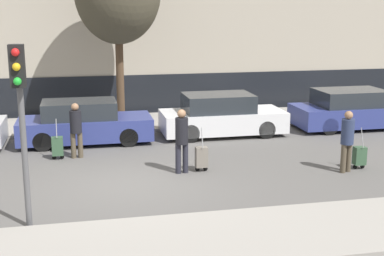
% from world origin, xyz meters
% --- Properties ---
extents(ground_plane, '(80.00, 80.00, 0.00)m').
position_xyz_m(ground_plane, '(0.00, 0.00, 0.00)').
color(ground_plane, '#565451').
extents(sidewalk_near, '(28.00, 2.50, 0.12)m').
position_xyz_m(sidewalk_near, '(0.00, -3.75, 0.06)').
color(sidewalk_near, gray).
rests_on(sidewalk_near, ground_plane).
extents(sidewalk_far, '(28.00, 3.00, 0.12)m').
position_xyz_m(sidewalk_far, '(0.00, 7.00, 0.06)').
color(sidewalk_far, gray).
rests_on(sidewalk_far, ground_plane).
extents(parked_car_1, '(4.27, 1.70, 1.40)m').
position_xyz_m(parked_car_1, '(-1.10, 4.47, 0.65)').
color(parked_car_1, navy).
rests_on(parked_car_1, ground_plane).
extents(parked_car_2, '(4.23, 1.81, 1.44)m').
position_xyz_m(parked_car_2, '(3.57, 4.65, 0.67)').
color(parked_car_2, silver).
rests_on(parked_car_2, ground_plane).
extents(parked_car_3, '(4.42, 1.91, 1.42)m').
position_xyz_m(parked_car_3, '(8.57, 4.72, 0.66)').
color(parked_car_3, navy).
rests_on(parked_car_3, ground_plane).
extents(pedestrian_left, '(0.35, 0.34, 1.63)m').
position_xyz_m(pedestrian_left, '(-1.34, 2.73, 0.92)').
color(pedestrian_left, '#4C4233').
rests_on(pedestrian_left, ground_plane).
extents(trolley_left, '(0.34, 0.29, 1.21)m').
position_xyz_m(trolley_left, '(-1.89, 2.69, 0.39)').
color(trolley_left, '#335138').
rests_on(trolley_left, ground_plane).
extents(pedestrian_center, '(0.35, 0.34, 1.73)m').
position_xyz_m(pedestrian_center, '(1.39, 0.63, 0.99)').
color(pedestrian_center, '#23232D').
rests_on(pedestrian_center, ground_plane).
extents(trolley_center, '(0.34, 0.29, 1.21)m').
position_xyz_m(trolley_center, '(1.94, 0.68, 0.39)').
color(trolley_center, slate).
rests_on(trolley_center, ground_plane).
extents(pedestrian_right, '(0.34, 0.34, 1.67)m').
position_xyz_m(pedestrian_right, '(5.72, -0.21, 0.95)').
color(pedestrian_right, '#4C4233').
rests_on(pedestrian_right, ground_plane).
extents(trolley_right, '(0.34, 0.29, 1.16)m').
position_xyz_m(trolley_right, '(6.23, -0.01, 0.37)').
color(trolley_right, '#335138').
rests_on(trolley_right, ground_plane).
extents(traffic_light, '(0.28, 0.47, 3.67)m').
position_xyz_m(traffic_light, '(-2.31, -2.36, 2.62)').
color(traffic_light, '#515154').
rests_on(traffic_light, ground_plane).
extents(parked_bicycle, '(1.77, 0.06, 0.96)m').
position_xyz_m(parked_bicycle, '(4.70, 6.80, 0.49)').
color(parked_bicycle, black).
rests_on(parked_bicycle, sidewalk_far).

